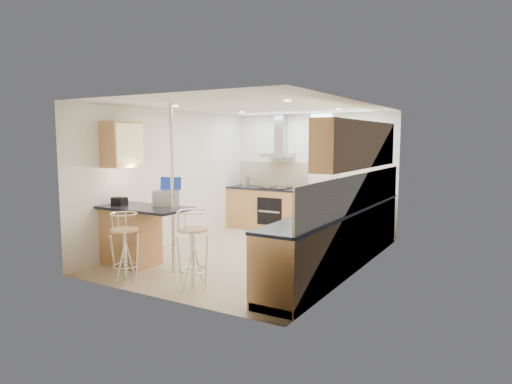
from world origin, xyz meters
The scene contains 16 objects.
ground centered at (0.00, 0.00, 0.00)m, with size 4.80×4.80×0.00m, color tan.
room_shell centered at (0.32, 0.38, 1.54)m, with size 3.64×4.84×2.51m.
right_counter centered at (1.50, 0.00, 0.46)m, with size 0.63×4.40×0.92m.
back_counter centered at (-0.95, 2.10, 0.46)m, with size 1.70×0.63×0.92m.
peninsula centered at (-1.12, -1.45, 0.48)m, with size 1.47×0.72×0.94m.
microwave centered at (1.46, -0.20, 1.09)m, with size 0.60×0.41×0.33m, color silver.
laptop centered at (-0.87, -1.21, 1.06)m, with size 0.35×0.26×0.24m, color #A5A9AD.
bag centered at (-1.57, -1.50, 1.00)m, with size 0.22×0.16×0.12m, color black.
bar_stool_near centered at (-0.85, -2.10, 0.48)m, with size 0.39×0.39×0.97m, color #DCAA76, non-canonical shape.
bar_stool_end centered at (0.16, -1.87, 0.52)m, with size 0.43×0.43×1.05m, color #DCAA76, non-canonical shape.
jar_a centered at (1.62, 0.70, 1.02)m, with size 0.12×0.12×0.20m, color white.
jar_b centered at (1.66, 1.35, 1.00)m, with size 0.11×0.11×0.16m, color white.
jar_c centered at (1.52, -0.84, 1.03)m, with size 0.14×0.14×0.22m, color beige.
jar_d centered at (1.62, -0.83, 0.99)m, with size 0.10×0.10×0.13m, color silver.
bread_bin centered at (1.54, -1.24, 1.01)m, with size 0.27×0.34×0.18m, color white.
kettle centered at (-1.41, 1.99, 1.03)m, with size 0.16×0.16×0.23m, color #A5A8A9.
Camera 1 is at (3.86, -6.51, 1.97)m, focal length 32.00 mm.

